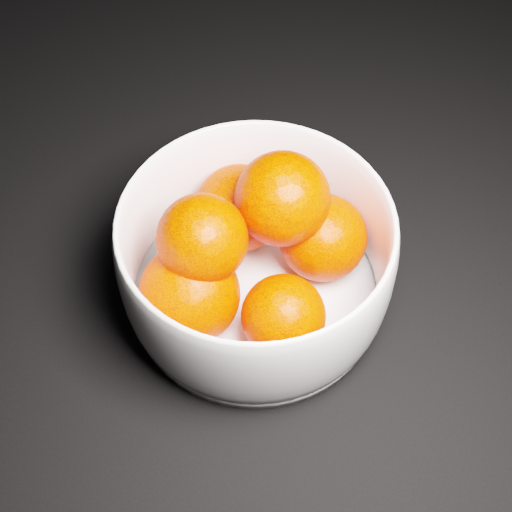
# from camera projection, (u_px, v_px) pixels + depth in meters

# --- Properties ---
(bowl) EXTENTS (0.22, 0.22, 0.11)m
(bowl) POSITION_uv_depth(u_px,v_px,m) (256.00, 260.00, 0.57)
(bowl) COLOR white
(bowl) RESTS_ON ground
(orange_pile) EXTENTS (0.17, 0.17, 0.12)m
(orange_pile) POSITION_uv_depth(u_px,v_px,m) (251.00, 246.00, 0.56)
(orange_pile) COLOR #FF2A00
(orange_pile) RESTS_ON bowl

